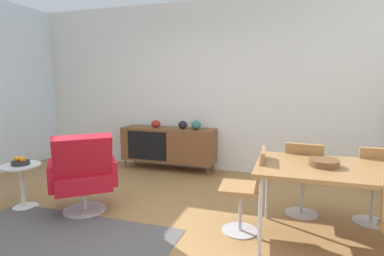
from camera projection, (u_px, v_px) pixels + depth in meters
ground_plane at (134, 239)px, 2.95m from camera, size 8.32×8.32×0.00m
wall_back at (207, 87)px, 5.18m from camera, size 6.80×0.12×2.80m
sideboard at (168, 144)px, 5.22m from camera, size 1.60×0.45×0.72m
vase_cobalt at (183, 125)px, 5.10m from camera, size 0.15×0.15×0.13m
vase_sculptural_dark at (156, 124)px, 5.25m from camera, size 0.16×0.16×0.12m
vase_ceramic_small at (196, 125)px, 5.02m from camera, size 0.16×0.16×0.15m
dining_table at (349, 173)px, 2.71m from camera, size 1.60×0.90×0.74m
wooden_bowl_on_table at (324, 163)px, 2.75m from camera, size 0.26×0.26×0.06m
dining_chair_near_window at (247, 187)px, 3.02m from camera, size 0.45×0.43×0.86m
dining_chair_back_right at (376, 182)px, 3.16m from camera, size 0.42×0.44×0.86m
dining_chair_back_left at (303, 176)px, 3.37m from camera, size 0.43×0.45×0.86m
lounge_chair_red at (83, 173)px, 3.47m from camera, size 0.91×0.90×0.95m
side_table_round at (22, 181)px, 3.66m from camera, size 0.44×0.44×0.52m
fruit_bowl at (20, 162)px, 3.62m from camera, size 0.20×0.20×0.11m
area_rug at (34, 256)px, 2.65m from camera, size 2.20×1.70×0.01m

